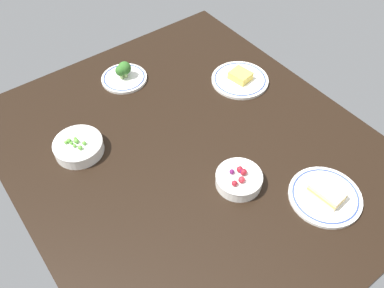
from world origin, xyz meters
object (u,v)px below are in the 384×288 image
(plate_broccoli, at_px, (124,75))
(bowl_berries, at_px, (239,179))
(plate_cheese, at_px, (240,79))
(bowl_peas, at_px, (79,146))
(plate_sandwich, at_px, (325,195))

(plate_broccoli, height_order, bowl_berries, plate_broccoli)
(plate_cheese, height_order, bowl_berries, bowl_berries)
(plate_cheese, distance_m, bowl_berries, 0.48)
(bowl_peas, height_order, plate_sandwich, bowl_peas)
(plate_broccoli, distance_m, plate_sandwich, 0.85)
(bowl_berries, xyz_separation_m, bowl_peas, (-0.41, -0.33, 0.00))
(plate_broccoli, xyz_separation_m, bowl_berries, (0.63, 0.02, 0.00))
(bowl_berries, bearing_deg, plate_broccoli, -177.76)
(bowl_berries, bearing_deg, plate_sandwich, 41.76)
(bowl_peas, bearing_deg, plate_broccoli, 126.67)
(plate_broccoli, bearing_deg, plate_cheese, 51.68)
(bowl_peas, bearing_deg, bowl_berries, 38.81)
(plate_broccoli, distance_m, bowl_peas, 0.38)
(plate_cheese, bearing_deg, plate_sandwich, -15.19)
(plate_sandwich, bearing_deg, plate_broccoli, -166.62)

